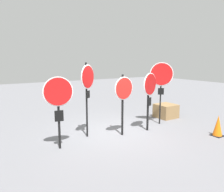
% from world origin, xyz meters
% --- Properties ---
extents(ground_plane, '(40.00, 40.00, 0.00)m').
position_xyz_m(ground_plane, '(0.00, 0.00, 0.00)').
color(ground_plane, slate).
extents(stop_sign_0, '(0.86, 0.18, 2.17)m').
position_xyz_m(stop_sign_0, '(-2.22, -0.26, 1.55)').
color(stop_sign_0, black).
rests_on(stop_sign_0, ground).
extents(stop_sign_1, '(0.68, 0.48, 2.56)m').
position_xyz_m(stop_sign_1, '(-1.03, 0.26, 1.87)').
color(stop_sign_1, black).
rests_on(stop_sign_1, ground).
extents(stop_sign_2, '(0.79, 0.18, 2.15)m').
position_xyz_m(stop_sign_2, '(0.07, -0.26, 1.49)').
color(stop_sign_2, black).
rests_on(stop_sign_2, ground).
extents(stop_sign_3, '(0.79, 0.29, 2.17)m').
position_xyz_m(stop_sign_3, '(1.19, -0.32, 1.53)').
color(stop_sign_3, black).
rests_on(stop_sign_3, ground).
extents(stop_sign_4, '(0.79, 0.55, 2.55)m').
position_xyz_m(stop_sign_4, '(2.14, 0.06, 1.92)').
color(stop_sign_4, black).
rests_on(stop_sign_4, ground).
extents(traffic_cone_0, '(0.38, 0.38, 0.73)m').
position_xyz_m(traffic_cone_0, '(2.86, -2.05, 0.36)').
color(traffic_cone_0, black).
rests_on(traffic_cone_0, ground).
extents(storage_crate, '(0.86, 0.86, 0.62)m').
position_xyz_m(storage_crate, '(3.13, 0.70, 0.31)').
color(storage_crate, olive).
rests_on(storage_crate, ground).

